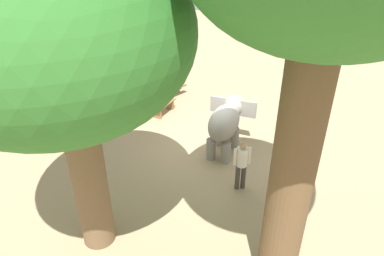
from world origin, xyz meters
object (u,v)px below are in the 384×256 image
object	(u,v)px
shade_tree_main	(63,39)
market_stall_blue	(0,103)
elephant	(226,121)
picnic_table_near	(165,83)
person_handler	(242,162)
wooden_bench	(162,103)
feed_bucket	(228,133)
market_stall_orange	(42,80)

from	to	relation	value
shade_tree_main	market_stall_blue	bearing A→B (deg)	55.13
elephant	picnic_table_near	size ratio (longest dim) A/B	1.26
elephant	market_stall_blue	size ratio (longest dim) A/B	1.01
elephant	person_handler	world-z (taller)	elephant
shade_tree_main	market_stall_blue	size ratio (longest dim) A/B	2.70
person_handler	wooden_bench	distance (m)	5.81
elephant	market_stall_blue	distance (m)	8.67
person_handler	shade_tree_main	size ratio (longest dim) A/B	0.24
picnic_table_near	feed_bucket	bearing A→B (deg)	-106.10
elephant	feed_bucket	size ratio (longest dim) A/B	7.07
shade_tree_main	feed_bucket	size ratio (longest dim) A/B	18.90
shade_tree_main	picnic_table_near	size ratio (longest dim) A/B	3.36
market_stall_orange	feed_bucket	bearing A→B (deg)	-98.11
elephant	feed_bucket	distance (m)	1.31
feed_bucket	picnic_table_near	bearing A→B (deg)	45.18
elephant	market_stall_blue	bearing A→B (deg)	102.70
shade_tree_main	feed_bucket	xyz separation A→B (m)	(5.71, -2.40, -4.73)
picnic_table_near	feed_bucket	distance (m)	5.02
person_handler	wooden_bench	bearing A→B (deg)	17.66
market_stall_orange	feed_bucket	distance (m)	8.78
person_handler	feed_bucket	world-z (taller)	person_handler
shade_tree_main	wooden_bench	distance (m)	8.39
elephant	picnic_table_near	distance (m)	5.70
person_handler	feed_bucket	size ratio (longest dim) A/B	4.50
person_handler	market_stall_blue	xyz separation A→B (m)	(1.61, 9.40, 0.19)
person_handler	picnic_table_near	bearing A→B (deg)	10.27
elephant	shade_tree_main	size ratio (longest dim) A/B	0.37
elephant	person_handler	distance (m)	2.22
person_handler	picnic_table_near	world-z (taller)	person_handler
picnic_table_near	market_stall_blue	world-z (taller)	market_stall_blue
market_stall_blue	shade_tree_main	bearing A→B (deg)	-124.87
person_handler	market_stall_blue	size ratio (longest dim) A/B	0.64
market_stall_blue	market_stall_orange	size ratio (longest dim) A/B	1.00
elephant	picnic_table_near	bearing A→B (deg)	48.49
shade_tree_main	market_stall_blue	world-z (taller)	shade_tree_main
person_handler	picnic_table_near	xyz separation A→B (m)	(6.50, 4.31, -0.36)
shade_tree_main	person_handler	bearing A→B (deg)	-49.15
wooden_bench	market_stall_blue	size ratio (longest dim) A/B	0.58
person_handler	market_stall_orange	world-z (taller)	market_stall_orange
wooden_bench	market_stall_blue	world-z (taller)	market_stall_blue
person_handler	feed_bucket	xyz separation A→B (m)	(2.98, 0.76, -0.79)
shade_tree_main	feed_bucket	distance (m)	7.80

